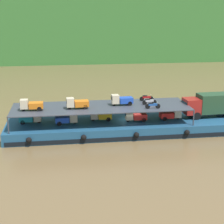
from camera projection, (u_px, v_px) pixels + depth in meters
name	position (u px, v px, depth m)	size (l,w,h in m)	color
ground_plane	(130.00, 131.00, 46.67)	(400.00, 400.00, 0.00)	brown
hillside_far_bank	(86.00, 3.00, 112.31)	(116.19, 28.93, 30.74)	#387533
cargo_barge	(130.00, 126.00, 46.44)	(31.53, 7.94, 1.50)	navy
covered_lorry	(210.00, 104.00, 47.37)	(7.92, 2.55, 3.10)	maroon
cargo_rack	(101.00, 107.00, 45.21)	(22.33, 6.61, 2.00)	#383D47
mini_truck_lower_stern	(31.00, 118.00, 44.88)	(2.80, 1.30, 1.38)	teal
mini_truck_lower_aft	(67.00, 119.00, 44.49)	(2.79, 1.29, 1.38)	#1E47B7
mini_truck_lower_mid	(101.00, 115.00, 45.95)	(2.77, 1.26, 1.38)	gold
mini_truck_lower_fore	(136.00, 116.00, 45.66)	(2.75, 1.22, 1.38)	red
mini_truck_lower_bow	(171.00, 114.00, 46.42)	(2.75, 1.22, 1.38)	red
mini_truck_upper_stern	(31.00, 105.00, 43.19)	(2.74, 1.20, 1.38)	orange
mini_truck_upper_mid	(77.00, 103.00, 44.00)	(2.79, 1.28, 1.38)	orange
mini_truck_upper_fore	(122.00, 100.00, 45.64)	(2.79, 1.29, 1.38)	#1E47B7
motorcycle_upper_port	(153.00, 105.00, 44.03)	(1.90, 0.55, 0.87)	black
motorcycle_upper_centre	(149.00, 101.00, 45.93)	(1.90, 0.55, 0.87)	black
motorcycle_upper_stbd	(147.00, 98.00, 47.83)	(1.90, 0.55, 0.87)	black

